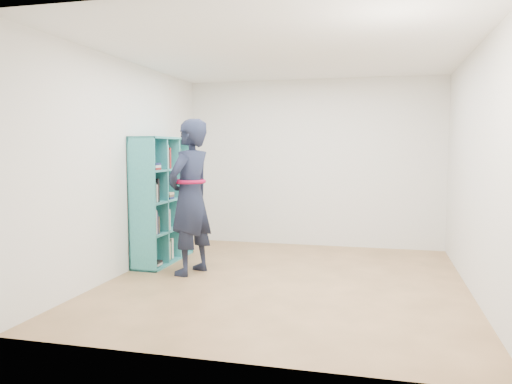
# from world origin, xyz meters

# --- Properties ---
(floor) EXTENTS (4.50, 4.50, 0.00)m
(floor) POSITION_xyz_m (0.00, 0.00, 0.00)
(floor) COLOR brown
(floor) RESTS_ON ground
(ceiling) EXTENTS (4.50, 4.50, 0.00)m
(ceiling) POSITION_xyz_m (0.00, 0.00, 2.60)
(ceiling) COLOR white
(ceiling) RESTS_ON wall_back
(wall_left) EXTENTS (0.02, 4.50, 2.60)m
(wall_left) POSITION_xyz_m (-2.00, 0.00, 1.30)
(wall_left) COLOR silver
(wall_left) RESTS_ON floor
(wall_right) EXTENTS (0.02, 4.50, 2.60)m
(wall_right) POSITION_xyz_m (2.00, 0.00, 1.30)
(wall_right) COLOR silver
(wall_right) RESTS_ON floor
(wall_back) EXTENTS (4.00, 0.02, 2.60)m
(wall_back) POSITION_xyz_m (0.00, 2.25, 1.30)
(wall_back) COLOR silver
(wall_back) RESTS_ON floor
(wall_front) EXTENTS (4.00, 0.02, 2.60)m
(wall_front) POSITION_xyz_m (0.00, -2.25, 1.30)
(wall_front) COLOR silver
(wall_front) RESTS_ON floor
(bookshelf) EXTENTS (0.37, 1.26, 1.68)m
(bookshelf) POSITION_xyz_m (-1.83, 0.62, 0.82)
(bookshelf) COLOR teal
(bookshelf) RESTS_ON floor
(person) EXTENTS (0.63, 0.79, 1.89)m
(person) POSITION_xyz_m (-1.20, 0.09, 0.95)
(person) COLOR black
(person) RESTS_ON floor
(smartphone) EXTENTS (0.03, 0.10, 0.14)m
(smartphone) POSITION_xyz_m (-1.32, 0.21, 1.07)
(smartphone) COLOR silver
(smartphone) RESTS_ON person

